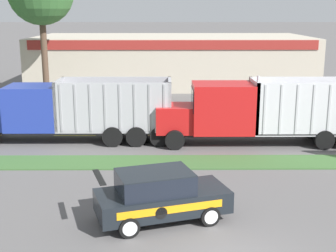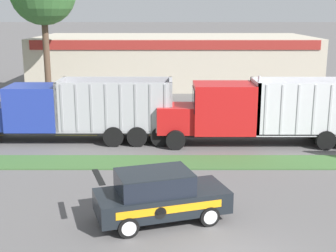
{
  "view_description": "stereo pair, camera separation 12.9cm",
  "coord_description": "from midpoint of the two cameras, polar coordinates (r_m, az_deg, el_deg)",
  "views": [
    {
      "loc": [
        -1.81,
        -11.59,
        6.95
      ],
      "look_at": [
        -1.66,
        8.77,
        1.93
      ],
      "focal_mm": 50.0,
      "sensor_mm": 36.0,
      "label": 1
    },
    {
      "loc": [
        -1.68,
        -11.59,
        6.95
      ],
      "look_at": [
        -1.66,
        8.77,
        1.93
      ],
      "focal_mm": 50.0,
      "sensor_mm": 36.0,
      "label": 2
    }
  ],
  "objects": [
    {
      "name": "grass_verge",
      "position": [
        22.14,
        4.13,
        -4.41
      ],
      "size": [
        120.0,
        2.06,
        0.06
      ],
      "primitive_type": "cube",
      "color": "#3D6633",
      "rests_on": "ground_plane"
    },
    {
      "name": "store_building_backdrop",
      "position": [
        46.14,
        0.4,
        8.07
      ],
      "size": [
        25.88,
        12.1,
        4.62
      ],
      "color": "#BCB29E",
      "rests_on": "ground_plane"
    },
    {
      "name": "dump_truck_lead",
      "position": [
        25.23,
        9.24,
        1.59
      ],
      "size": [
        11.71,
        2.67,
        3.77
      ],
      "color": "black",
      "rests_on": "ground_plane"
    },
    {
      "name": "centre_line_4",
      "position": [
        26.9,
        -0.05,
        -1.13
      ],
      "size": [
        2.4,
        0.14,
        0.01
      ],
      "primitive_type": "cube",
      "color": "yellow",
      "rests_on": "ground_plane"
    },
    {
      "name": "dump_truck_mid",
      "position": [
        26.19,
        -14.09,
        1.59
      ],
      "size": [
        11.44,
        2.66,
        3.38
      ],
      "color": "black",
      "rests_on": "ground_plane"
    },
    {
      "name": "rally_car",
      "position": [
        15.93,
        -1.21,
        -8.46
      ],
      "size": [
        4.79,
        3.12,
        1.8
      ],
      "color": "black",
      "rests_on": "ground_plane"
    },
    {
      "name": "centre_line_5",
      "position": [
        27.47,
        11.29,
        -1.08
      ],
      "size": [
        2.4,
        0.14,
        0.01
      ],
      "primitive_type": "cube",
      "color": "yellow",
      "rests_on": "ground_plane"
    },
    {
      "name": "centre_line_3",
      "position": [
        27.4,
        -11.42,
        -1.13
      ],
      "size": [
        2.4,
        0.14,
        0.01
      ],
      "primitive_type": "cube",
      "color": "yellow",
      "rests_on": "ground_plane"
    }
  ]
}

